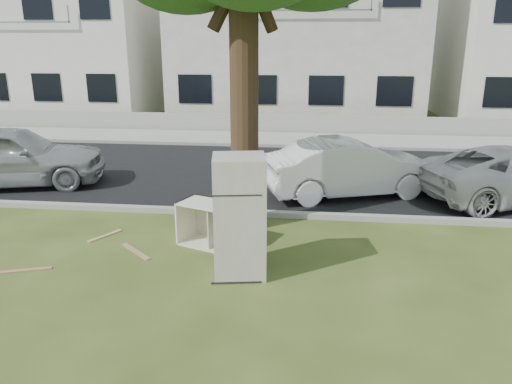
# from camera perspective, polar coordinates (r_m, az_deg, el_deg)

# --- Properties ---
(ground) EXTENTS (120.00, 120.00, 0.00)m
(ground) POSITION_cam_1_polar(r_m,az_deg,el_deg) (8.40, -0.21, -8.49)
(ground) COLOR #324318
(road) EXTENTS (120.00, 7.00, 0.01)m
(road) POSITION_cam_1_polar(r_m,az_deg,el_deg) (14.02, 2.69, 2.12)
(road) COLOR black
(road) RESTS_ON ground
(kerb_near) EXTENTS (120.00, 0.18, 0.12)m
(kerb_near) POSITION_cam_1_polar(r_m,az_deg,el_deg) (10.65, 1.35, -2.82)
(kerb_near) COLOR gray
(kerb_near) RESTS_ON ground
(kerb_far) EXTENTS (120.00, 0.18, 0.12)m
(kerb_far) POSITION_cam_1_polar(r_m,az_deg,el_deg) (17.47, 3.51, 5.09)
(kerb_far) COLOR gray
(kerb_far) RESTS_ON ground
(sidewalk) EXTENTS (120.00, 2.80, 0.01)m
(sidewalk) POSITION_cam_1_polar(r_m,az_deg,el_deg) (18.89, 3.75, 6.01)
(sidewalk) COLOR gray
(sidewalk) RESTS_ON ground
(low_wall) EXTENTS (120.00, 0.15, 0.70)m
(low_wall) POSITION_cam_1_polar(r_m,az_deg,el_deg) (20.40, 4.01, 7.82)
(low_wall) COLOR gray
(low_wall) RESTS_ON ground
(townhouse_left) EXTENTS (10.20, 8.16, 7.04)m
(townhouse_left) POSITION_cam_1_polar(r_m,az_deg,el_deg) (28.15, -21.54, 15.76)
(townhouse_left) COLOR silver
(townhouse_left) RESTS_ON ground
(townhouse_center) EXTENTS (11.22, 8.16, 7.44)m
(townhouse_center) POSITION_cam_1_polar(r_m,az_deg,el_deg) (25.04, 4.74, 17.27)
(townhouse_center) COLOR silver
(townhouse_center) RESTS_ON ground
(fridge) EXTENTS (0.91, 0.87, 1.94)m
(fridge) POSITION_cam_1_polar(r_m,az_deg,el_deg) (7.80, -1.91, -2.83)
(fridge) COLOR silver
(fridge) RESTS_ON ground
(cabinet) EXTENTS (1.19, 0.97, 0.80)m
(cabinet) POSITION_cam_1_polar(r_m,az_deg,el_deg) (9.15, -5.45, -3.62)
(cabinet) COLOR beige
(cabinet) RESTS_ON ground
(plank_a) EXTENTS (1.01, 0.43, 0.02)m
(plank_a) POSITION_cam_1_polar(r_m,az_deg,el_deg) (9.08, -25.54, -8.14)
(plank_a) COLOR #986D4A
(plank_a) RESTS_ON ground
(plank_b) EXTENTS (0.73, 0.68, 0.02)m
(plank_b) POSITION_cam_1_polar(r_m,az_deg,el_deg) (9.17, -13.57, -6.62)
(plank_b) COLOR #95794E
(plank_b) RESTS_ON ground
(plank_c) EXTENTS (0.45, 0.70, 0.02)m
(plank_c) POSITION_cam_1_polar(r_m,az_deg,el_deg) (10.03, -16.87, -4.80)
(plank_c) COLOR tan
(plank_c) RESTS_ON ground
(car_center) EXTENTS (4.38, 2.72, 1.36)m
(car_center) POSITION_cam_1_polar(r_m,az_deg,el_deg) (12.13, 10.82, 2.74)
(car_center) COLOR silver
(car_center) RESTS_ON ground
(car_left) EXTENTS (4.93, 3.02, 1.57)m
(car_left) POSITION_cam_1_polar(r_m,az_deg,el_deg) (14.15, -26.31, 3.73)
(car_left) COLOR #999B9F
(car_left) RESTS_ON ground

